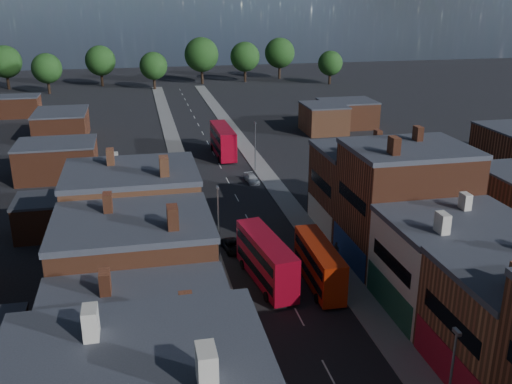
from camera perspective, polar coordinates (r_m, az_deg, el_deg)
name	(u,v)px	position (r m, az deg, el deg)	size (l,w,h in m)	color
pavement_west	(190,196)	(81.87, -6.67, -0.41)	(3.00, 200.00, 0.12)	gray
pavement_east	(278,190)	(83.91, 2.19, 0.21)	(3.00, 200.00, 0.12)	gray
lamp_post_1	(451,377)	(39.73, 18.91, -17.09)	(0.25, 0.70, 8.12)	slate
lamp_post_2	(218,216)	(61.76, -3.80, -2.44)	(0.25, 0.70, 8.12)	slate
lamp_post_3	(255,143)	(91.62, -0.08, 4.92)	(0.25, 0.70, 8.12)	slate
bus_0	(266,259)	(56.88, 1.01, -6.72)	(4.04, 11.41, 4.82)	#A3091F
bus_1	(319,264)	(56.81, 6.34, -7.12)	(2.70, 10.27, 4.42)	#B1260A
bus_2	(223,140)	(101.03, -3.32, 5.17)	(3.24, 12.21, 5.26)	#9C061A
car_2	(232,246)	(64.51, -2.37, -5.42)	(1.89, 4.11, 1.14)	black
car_3	(252,179)	(87.19, -0.41, 1.34)	(1.63, 4.02, 1.17)	silver
ped_1	(244,352)	(46.54, -1.17, -15.66)	(0.77, 0.42, 1.58)	#3C1A18
ped_3	(336,250)	(62.98, 8.00, -5.79)	(1.07, 0.49, 1.83)	#5C574F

